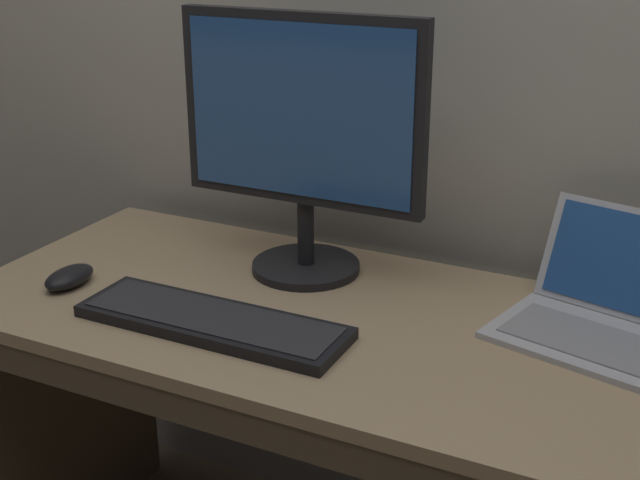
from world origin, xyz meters
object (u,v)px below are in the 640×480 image
laptop_silver (603,307)px  wired_keyboard (212,321)px  external_monitor (302,133)px  computer_mouse (69,277)px

laptop_silver → wired_keyboard: laptop_silver is taller
external_monitor → laptop_silver: bearing=0.5°
external_monitor → computer_mouse: 0.53m
laptop_silver → external_monitor: external_monitor is taller
external_monitor → computer_mouse: bearing=-145.9°
external_monitor → wired_keyboard: size_ratio=1.04×
laptop_silver → external_monitor: bearing=-179.5°
laptop_silver → wired_keyboard: 0.67m
laptop_silver → external_monitor: size_ratio=0.71×
laptop_silver → wired_keyboard: bearing=-154.7°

